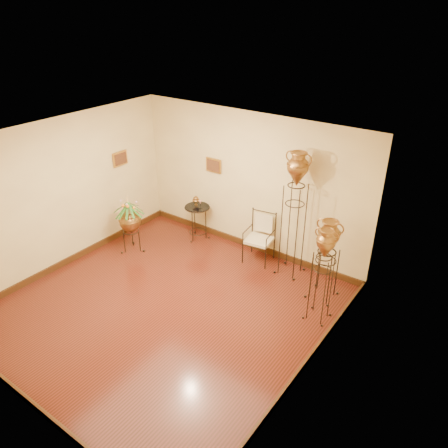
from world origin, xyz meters
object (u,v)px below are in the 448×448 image
Objects in this scene: planter_urn at (130,219)px; side_table at (198,222)px; amphora_tall at (294,214)px; armchair at (259,238)px; amphora_mid at (322,275)px.

planter_urn is 1.33× the size of side_table.
amphora_tall is 1.89× the size of planter_urn.
armchair is at bearing 180.00° from amphora_tall.
side_table is (-1.52, 0.00, -0.10)m from armchair.
armchair reaches higher than side_table.
amphora_mid is 1.66× the size of armchair.
armchair is (-0.69, 0.00, -0.72)m from amphora_tall.
amphora_tall is 1.46× the size of amphora_mid.
amphora_mid reaches higher than armchair.
armchair is (2.30, 1.16, -0.21)m from planter_urn.
amphora_mid is 3.99m from planter_urn.
amphora_mid reaches higher than planter_urn.
planter_urn is at bearing -158.77° from amphora_tall.
amphora_tall is at bearing 137.64° from amphora_mid.
amphora_mid is (0.99, -0.90, -0.39)m from amphora_tall.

